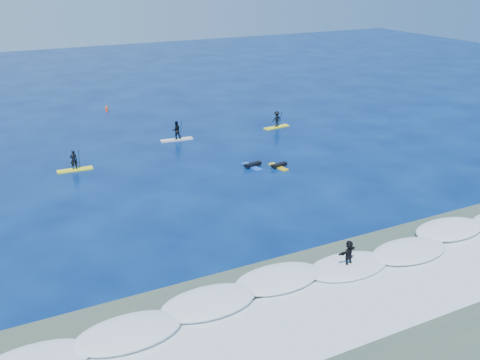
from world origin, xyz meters
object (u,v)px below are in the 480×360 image
sup_paddler_center (176,132)px  wave_surfer (349,254)px  sup_paddler_right (277,120)px  marker_buoy (107,109)px  prone_paddler_near (278,166)px  prone_paddler_far (252,165)px  sup_paddler_left (74,163)px

sup_paddler_center → wave_surfer: size_ratio=1.40×
sup_paddler_center → wave_surfer: (0.25, -25.23, 0.07)m
sup_paddler_right → marker_buoy: sup_paddler_right is taller
sup_paddler_center → prone_paddler_near: size_ratio=1.50×
sup_paddler_center → sup_paddler_right: 10.31m
prone_paddler_far → sup_paddler_center: bearing=7.7°
sup_paddler_left → sup_paddler_center: 10.59m
marker_buoy → prone_paddler_far: bearing=-74.9°
prone_paddler_near → wave_surfer: wave_surfer is taller
prone_paddler_far → wave_surfer: bearing=161.1°
prone_paddler_near → prone_paddler_far: 2.10m
sup_paddler_left → sup_paddler_right: 20.43m
sup_paddler_center → prone_paddler_far: 9.86m
sup_paddler_center → marker_buoy: sup_paddler_center is taller
sup_paddler_left → wave_surfer: size_ratio=1.27×
sup_paddler_left → prone_paddler_near: (14.64, -6.65, -0.45)m
prone_paddler_near → wave_surfer: 15.51m
prone_paddler_near → sup_paddler_center: bearing=16.0°
sup_paddler_center → marker_buoy: bearing=110.1°
sup_paddler_right → wave_surfer: sup_paddler_right is taller
marker_buoy → wave_surfer: bearing=-84.9°
sup_paddler_center → wave_surfer: 25.23m
sup_paddler_left → marker_buoy: (6.68, 17.05, -0.29)m
prone_paddler_near → wave_surfer: bearing=154.6°
sup_paddler_left → prone_paddler_far: bearing=-20.2°
sup_paddler_left → wave_surfer: sup_paddler_left is taller
sup_paddler_left → prone_paddler_near: sup_paddler_left is taller
sup_paddler_right → marker_buoy: (-13.51, 13.92, -0.44)m
wave_surfer → marker_buoy: bearing=80.2°
sup_paddler_left → sup_paddler_right: size_ratio=0.99×
marker_buoy → prone_paddler_near: bearing=-71.4°
prone_paddler_near → sup_paddler_right: bearing=-38.1°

